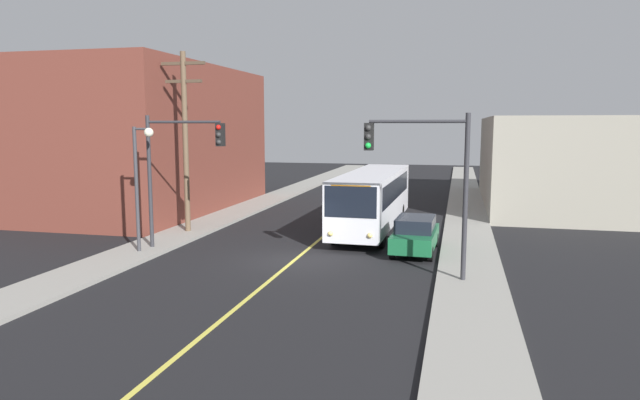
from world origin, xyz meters
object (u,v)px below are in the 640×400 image
parked_car_green (415,234)px  street_lamp_left (140,171)px  utility_pole_near (185,133)px  city_bus (373,197)px  traffic_signal_right_corner (423,165)px  traffic_signal_left_corner (180,157)px

parked_car_green → street_lamp_left: (-11.70, -3.24, 2.90)m
parked_car_green → utility_pole_near: bearing=171.8°
city_bus → traffic_signal_right_corner: (3.21, -9.68, 2.49)m
street_lamp_left → city_bus: bearing=42.3°
traffic_signal_left_corner → traffic_signal_right_corner: 11.09m
traffic_signal_right_corner → street_lamp_left: 12.34m
utility_pole_near → city_bus: bearing=19.1°
traffic_signal_left_corner → street_lamp_left: traffic_signal_left_corner is taller
traffic_signal_left_corner → traffic_signal_right_corner: same height
city_bus → traffic_signal_left_corner: traffic_signal_left_corner is taller
city_bus → parked_car_green: (2.68, -4.97, -0.98)m
parked_car_green → traffic_signal_left_corner: 11.10m
city_bus → traffic_signal_left_corner: bearing=-136.3°
parked_car_green → street_lamp_left: street_lamp_left is taller
city_bus → traffic_signal_left_corner: (-7.61, -7.27, 2.49)m
traffic_signal_left_corner → street_lamp_left: size_ratio=1.09×
utility_pole_near → traffic_signal_right_corner: bearing=-27.1°
traffic_signal_left_corner → utility_pole_near: bearing=113.4°
utility_pole_near → traffic_signal_right_corner: utility_pole_near is taller
parked_car_green → street_lamp_left: 12.48m
city_bus → traffic_signal_right_corner: 10.49m
utility_pole_near → street_lamp_left: bearing=-86.2°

